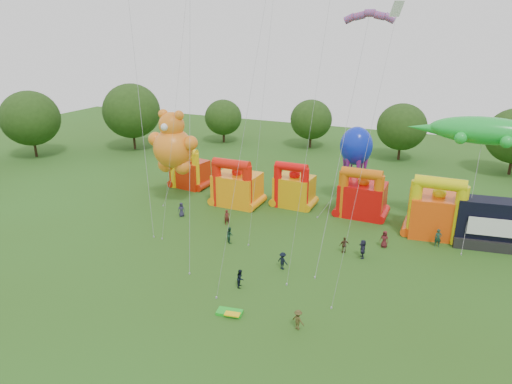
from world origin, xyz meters
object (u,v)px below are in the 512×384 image
at_px(stage_trailer, 496,225).
at_px(bouncy_castle_2, 294,189).
at_px(gecko_kite, 481,147).
at_px(octopus_kite, 346,171).
at_px(spectator_4, 344,245).
at_px(teddy_bear_kite, 173,147).
at_px(spectator_0, 181,210).
at_px(bouncy_castle_0, 189,171).

bearing_deg(stage_trailer, bouncy_castle_2, 173.72).
height_order(gecko_kite, octopus_kite, gecko_kite).
xyz_separation_m(bouncy_castle_2, spectator_4, (9.04, -10.20, -1.43)).
bearing_deg(octopus_kite, teddy_bear_kite, -158.29).
distance_m(teddy_bear_kite, spectator_4, 24.35).
distance_m(stage_trailer, spectator_4, 15.76).
xyz_separation_m(spectator_0, spectator_4, (20.05, -1.39, -0.02)).
height_order(bouncy_castle_2, gecko_kite, gecko_kite).
relative_size(stage_trailer, gecko_kite, 0.59).
bearing_deg(octopus_kite, spectator_0, -146.75).
bearing_deg(octopus_kite, spectator_4, -76.25).
bearing_deg(spectator_0, teddy_bear_kite, 111.62).
bearing_deg(gecko_kite, stage_trailer, -41.62).
height_order(bouncy_castle_0, spectator_0, bouncy_castle_0).
bearing_deg(spectator_0, octopus_kite, 12.67).
bearing_deg(gecko_kite, spectator_4, -138.48).
bearing_deg(teddy_bear_kite, stage_trailer, 4.83).
distance_m(bouncy_castle_0, spectator_4, 27.47).
relative_size(stage_trailer, spectator_4, 4.80).
bearing_deg(stage_trailer, octopus_kite, 163.90).
xyz_separation_m(teddy_bear_kite, gecko_kite, (34.14, 5.30, 2.22)).
bearing_deg(spectator_0, spectator_4, -24.55).
distance_m(octopus_kite, spectator_4, 13.46).
height_order(bouncy_castle_0, stage_trailer, bouncy_castle_0).
distance_m(gecko_kite, spectator_0, 33.56).
distance_m(bouncy_castle_2, spectator_4, 13.70).
relative_size(bouncy_castle_2, spectator_0, 3.40).
xyz_separation_m(bouncy_castle_0, spectator_4, (25.03, -11.23, -1.39)).
relative_size(bouncy_castle_2, teddy_bear_kite, 0.49).
relative_size(octopus_kite, spectator_0, 5.74).
xyz_separation_m(bouncy_castle_0, gecko_kite, (36.21, -1.33, 7.51)).
distance_m(bouncy_castle_0, bouncy_castle_2, 16.03).
bearing_deg(teddy_bear_kite, octopus_kite, 21.71).
bearing_deg(bouncy_castle_0, gecko_kite, -2.11).
bearing_deg(bouncy_castle_2, bouncy_castle_0, 176.30).
height_order(teddy_bear_kite, spectator_4, teddy_bear_kite).
height_order(spectator_0, spectator_4, spectator_0).
bearing_deg(spectator_4, teddy_bear_kite, -44.33).
bearing_deg(spectator_0, bouncy_castle_2, 18.07).
relative_size(bouncy_castle_0, teddy_bear_kite, 0.48).
height_order(bouncy_castle_0, spectator_4, bouncy_castle_0).
height_order(stage_trailer, spectator_4, stage_trailer).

